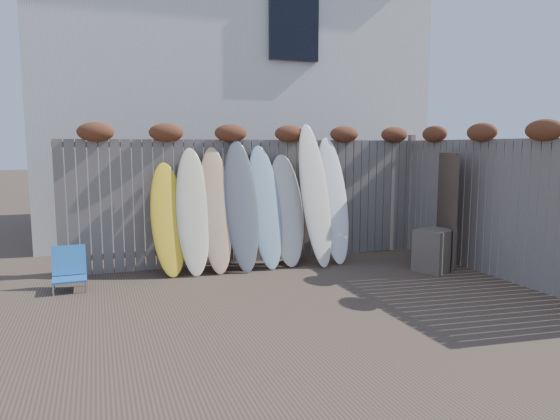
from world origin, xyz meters
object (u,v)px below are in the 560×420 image
object	(u,v)px
beach_chair	(69,270)
surfboard_0	(168,219)
lattice_panel	(445,209)
wooden_crate	(434,250)

from	to	relation	value
beach_chair	surfboard_0	size ratio (longest dim) A/B	0.33
lattice_panel	surfboard_0	distance (m)	4.36
beach_chair	surfboard_0	distance (m)	1.51
lattice_panel	surfboard_0	xyz separation A→B (m)	(-4.27, 0.86, -0.06)
wooden_crate	beach_chair	bearing A→B (deg)	170.72
beach_chair	wooden_crate	bearing A→B (deg)	-9.28
wooden_crate	lattice_panel	xyz separation A→B (m)	(0.44, 0.32, 0.57)
lattice_panel	surfboard_0	world-z (taller)	lattice_panel
wooden_crate	surfboard_0	size ratio (longest dim) A/B	0.37
lattice_panel	wooden_crate	bearing A→B (deg)	-119.22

